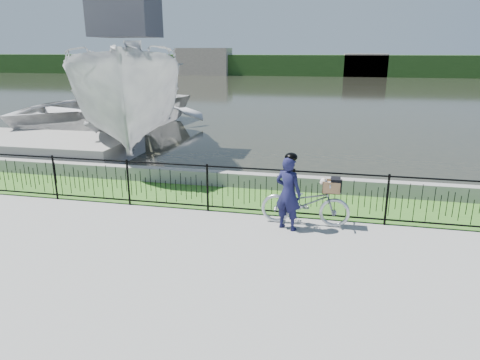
% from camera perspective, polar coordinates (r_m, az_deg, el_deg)
% --- Properties ---
extents(ground, '(120.00, 120.00, 0.00)m').
position_cam_1_polar(ground, '(8.52, -0.80, -8.41)').
color(ground, gray).
rests_on(ground, ground).
extents(grass_strip, '(60.00, 2.00, 0.01)m').
position_cam_1_polar(grass_strip, '(10.88, 2.26, -2.66)').
color(grass_strip, '#386C22').
rests_on(grass_strip, ground).
extents(water, '(120.00, 120.00, 0.00)m').
position_cam_1_polar(water, '(40.71, 9.84, 11.52)').
color(water, black).
rests_on(water, ground).
extents(quay_wall, '(60.00, 0.30, 0.40)m').
position_cam_1_polar(quay_wall, '(11.76, 3.12, -0.16)').
color(quay_wall, gray).
rests_on(quay_wall, ground).
extents(fence, '(14.00, 0.06, 1.15)m').
position_cam_1_polar(fence, '(9.76, 1.29, -1.42)').
color(fence, black).
rests_on(fence, ground).
extents(far_treeline, '(120.00, 6.00, 3.00)m').
position_cam_1_polar(far_treeline, '(67.56, 11.02, 14.78)').
color(far_treeline, '#26481B').
rests_on(far_treeline, ground).
extents(far_building_left, '(8.00, 4.00, 4.00)m').
position_cam_1_polar(far_building_left, '(68.43, -4.81, 15.46)').
color(far_building_left, gray).
rests_on(far_building_left, ground).
extents(far_building_right, '(6.00, 3.00, 3.20)m').
position_cam_1_polar(far_building_right, '(66.17, 16.35, 14.48)').
color(far_building_right, gray).
rests_on(far_building_right, ground).
extents(bicycle_rig, '(1.90, 0.66, 1.11)m').
position_cam_1_polar(bicycle_rig, '(9.33, 8.76, -2.94)').
color(bicycle_rig, '#B5BAC2').
rests_on(bicycle_rig, ground).
extents(cyclist, '(0.68, 0.57, 1.66)m').
position_cam_1_polar(cyclist, '(8.95, 6.44, -1.59)').
color(cyclist, '#15163A').
rests_on(cyclist, ground).
extents(boat_near, '(7.65, 10.74, 5.69)m').
position_cam_1_polar(boat_near, '(16.61, -14.39, 10.89)').
color(boat_near, silver).
rests_on(boat_near, water).
extents(boat_far, '(9.95, 11.77, 2.08)m').
position_cam_1_polar(boat_far, '(21.52, -17.98, 9.14)').
color(boat_far, silver).
rests_on(boat_far, water).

